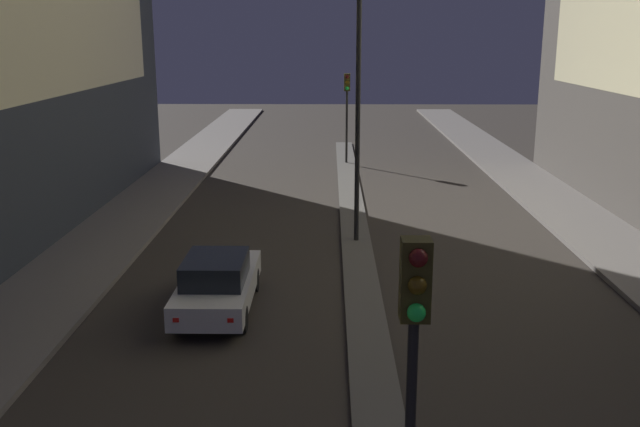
{
  "coord_description": "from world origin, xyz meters",
  "views": [
    {
      "loc": [
        -0.91,
        -4.57,
        6.89
      ],
      "look_at": [
        -1.25,
        20.47,
        0.5
      ],
      "focal_mm": 40.0,
      "sensor_mm": 36.0,
      "label": 1
    }
  ],
  "objects_px": {
    "traffic_light_mid": "(347,98)",
    "traffic_light_near": "(413,351)",
    "street_lamp": "(359,52)",
    "car_left_lane": "(218,283)"
  },
  "relations": [
    {
      "from": "car_left_lane",
      "to": "street_lamp",
      "type": "bearing_deg",
      "value": 58.74
    },
    {
      "from": "car_left_lane",
      "to": "traffic_light_mid",
      "type": "bearing_deg",
      "value": 79.86
    },
    {
      "from": "street_lamp",
      "to": "car_left_lane",
      "type": "distance_m",
      "value": 9.04
    },
    {
      "from": "traffic_light_mid",
      "to": "car_left_lane",
      "type": "relative_size",
      "value": 1.06
    },
    {
      "from": "traffic_light_mid",
      "to": "street_lamp",
      "type": "xyz_separation_m",
      "value": [
        0.0,
        -14.68,
        2.72
      ]
    },
    {
      "from": "traffic_light_mid",
      "to": "traffic_light_near",
      "type": "bearing_deg",
      "value": -90.0
    },
    {
      "from": "street_lamp",
      "to": "traffic_light_mid",
      "type": "bearing_deg",
      "value": 90.0
    },
    {
      "from": "traffic_light_near",
      "to": "street_lamp",
      "type": "height_order",
      "value": "street_lamp"
    },
    {
      "from": "traffic_light_mid",
      "to": "street_lamp",
      "type": "bearing_deg",
      "value": -90.0
    },
    {
      "from": "traffic_light_mid",
      "to": "street_lamp",
      "type": "relative_size",
      "value": 0.55
    }
  ]
}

